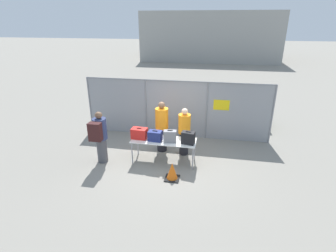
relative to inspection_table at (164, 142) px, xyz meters
name	(u,v)px	position (x,y,z in m)	size (l,w,h in m)	color
ground_plane	(166,159)	(0.04, 0.18, -0.74)	(120.00, 120.00, 0.00)	gray
fence_section	(176,108)	(0.05, 2.18, 0.46)	(7.37, 0.07, 2.29)	gray
inspection_table	(164,142)	(0.00, 0.00, 0.00)	(2.10, 0.77, 0.79)	silver
suitcase_red	(139,133)	(-0.82, 0.00, 0.23)	(0.52, 0.35, 0.37)	red
suitcase_navy	(155,136)	(-0.27, -0.08, 0.22)	(0.45, 0.32, 0.35)	navy
suitcase_grey	(170,136)	(0.22, -0.10, 0.25)	(0.43, 0.27, 0.41)	slate
suitcase_black	(188,138)	(0.80, -0.11, 0.25)	(0.44, 0.31, 0.42)	black
traveler_hooded	(100,136)	(-2.02, -0.42, 0.23)	(0.43, 0.67, 1.76)	#4C4C51
security_worker_near	(162,126)	(-0.23, 0.79, 0.22)	(0.46, 0.46, 1.84)	black
security_worker_far	(184,131)	(0.58, 0.68, 0.14)	(0.42, 0.42, 1.69)	black
utility_trailer	(233,115)	(2.41, 4.06, -0.34)	(3.71, 2.19, 0.67)	#4C6B47
distant_hangar	(211,35)	(0.43, 27.98, 1.96)	(15.35, 12.16, 5.38)	#999993
traffic_cone	(172,172)	(0.45, -0.98, -0.49)	(0.43, 0.43, 0.54)	black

